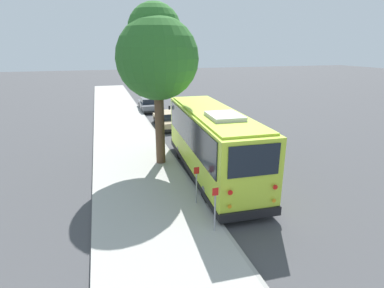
{
  "coord_description": "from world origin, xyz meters",
  "views": [
    {
      "loc": [
        -12.59,
        5.61,
        6.34
      ],
      "look_at": [
        2.22,
        1.06,
        1.3
      ],
      "focal_mm": 28.0,
      "sensor_mm": 36.0,
      "label": 1
    }
  ],
  "objects": [
    {
      "name": "sign_post_far",
      "position": [
        -2.02,
        2.17,
        0.97
      ],
      "size": [
        0.06,
        0.22,
        1.59
      ],
      "color": "gray",
      "rests_on": "sidewalk_slab"
    },
    {
      "name": "ground_plane",
      "position": [
        0.0,
        0.0,
        0.0
      ],
      "size": [
        160.0,
        160.0,
        0.0
      ],
      "primitive_type": "plane",
      "color": "#474749"
    },
    {
      "name": "street_tree",
      "position": [
        3.08,
        2.66,
        6.04
      ],
      "size": [
        4.21,
        4.21,
        8.37
      ],
      "color": "brown",
      "rests_on": "sidewalk_slab"
    },
    {
      "name": "curb_strip",
      "position": [
        0.0,
        1.78,
        0.07
      ],
      "size": [
        80.0,
        0.14,
        0.15
      ],
      "primitive_type": "cube",
      "color": "#9D9A94",
      "rests_on": "ground"
    },
    {
      "name": "parked_sedan_gray",
      "position": [
        18.34,
        0.86,
        0.62
      ],
      "size": [
        4.57,
        1.81,
        1.33
      ],
      "rotation": [
        0.0,
        0.0,
        -0.02
      ],
      "color": "slate",
      "rests_on": "ground"
    },
    {
      "name": "sign_post_near",
      "position": [
        -4.1,
        2.17,
        1.0
      ],
      "size": [
        0.06,
        0.22,
        1.66
      ],
      "color": "gray",
      "rests_on": "sidewalk_slab"
    },
    {
      "name": "parked_sedan_tan",
      "position": [
        11.11,
        0.53,
        0.59
      ],
      "size": [
        4.59,
        1.76,
        1.28
      ],
      "rotation": [
        0.0,
        0.0,
        -0.02
      ],
      "color": "tan",
      "rests_on": "ground"
    },
    {
      "name": "sidewalk_slab",
      "position": [
        0.0,
        4.09,
        0.07
      ],
      "size": [
        80.0,
        4.49,
        0.15
      ],
      "primitive_type": "cube",
      "color": "#B2AFA8",
      "rests_on": "ground"
    },
    {
      "name": "shuttle_bus",
      "position": [
        0.77,
        0.46,
        1.93
      ],
      "size": [
        9.79,
        2.95,
        3.58
      ],
      "rotation": [
        0.0,
        0.0,
        -0.05
      ],
      "color": "#BCDB38",
      "rests_on": "ground"
    }
  ]
}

